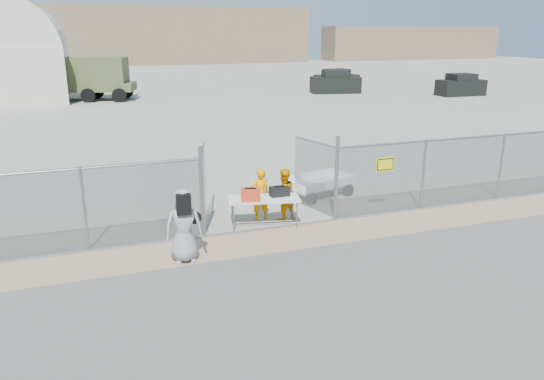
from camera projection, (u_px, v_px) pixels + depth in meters
name	position (u px, v px, depth m)	size (l,w,h in m)	color
ground	(298.00, 253.00, 13.41)	(160.00, 160.00, 0.00)	#545050
tarmac_inside	(135.00, 88.00, 51.30)	(160.00, 80.00, 0.01)	gray
dirt_strip	(284.00, 239.00, 14.31)	(44.00, 1.60, 0.01)	#A08061
distant_hills	(142.00, 36.00, 84.07)	(140.00, 6.00, 9.00)	#7F684F
chain_link_fence	(272.00, 190.00, 14.89)	(40.00, 0.20, 2.20)	gray
quonset_hangar	(13.00, 47.00, 45.15)	(9.00, 18.00, 8.00)	beige
folding_table	(264.00, 212.00, 15.13)	(2.01, 0.84, 0.86)	silver
orange_bag	(250.00, 195.00, 14.73)	(0.53, 0.36, 0.33)	red
black_duffel	(280.00, 191.00, 15.15)	(0.55, 0.32, 0.26)	black
security_worker_left	(260.00, 194.00, 15.55)	(0.57, 0.38, 1.57)	#EF9200
security_worker_right	(283.00, 195.00, 15.55)	(0.76, 0.59, 1.56)	#EF9200
visitor	(184.00, 226.00, 12.71)	(0.90, 0.58, 1.83)	gray
utility_trailer	(318.00, 185.00, 17.96)	(2.97, 1.53, 0.72)	silver
military_truck	(89.00, 79.00, 41.87)	(7.01, 2.59, 3.34)	#4C542F
parked_vehicle_near	(335.00, 82.00, 46.96)	(4.29, 1.94, 1.94)	black
parked_vehicle_mid	(337.00, 79.00, 50.12)	(4.03, 1.82, 1.82)	black
parked_vehicle_far	(461.00, 85.00, 45.13)	(4.00, 1.81, 1.81)	black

